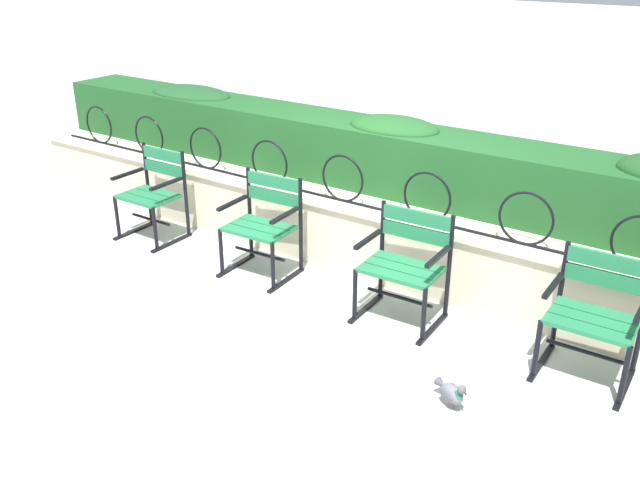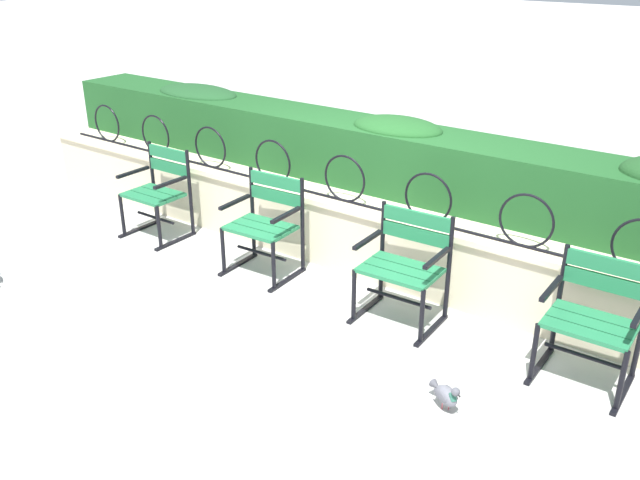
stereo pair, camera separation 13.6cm
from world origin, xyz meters
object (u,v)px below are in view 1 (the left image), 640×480
object	(u,v)px
park_chair_centre_left	(264,223)
pigeon_near_chairs	(452,392)
park_chair_centre_right	(406,263)
park_chair_leftmost	(154,192)
park_chair_rightmost	(595,313)

from	to	relation	value
park_chair_centre_left	pigeon_near_chairs	distance (m)	2.37
park_chair_centre_left	pigeon_near_chairs	xyz separation A→B (m)	(2.19, -0.84, -0.35)
park_chair_centre_right	pigeon_near_chairs	size ratio (longest dim) A/B	3.19
park_chair_centre_left	park_chair_centre_right	bearing A→B (deg)	0.03
park_chair_centre_right	pigeon_near_chairs	world-z (taller)	park_chair_centre_right
park_chair_leftmost	park_chair_centre_right	world-z (taller)	park_chair_leftmost
park_chair_leftmost	park_chair_centre_left	size ratio (longest dim) A/B	1.00
park_chair_centre_left	park_chair_rightmost	distance (m)	2.78
park_chair_centre_left	pigeon_near_chairs	bearing A→B (deg)	-20.97
park_chair_centre_right	park_chair_rightmost	distance (m)	1.39
park_chair_centre_left	park_chair_leftmost	bearing A→B (deg)	179.80
park_chair_rightmost	park_chair_centre_left	bearing A→B (deg)	-179.06
park_chair_centre_left	park_chair_centre_right	xyz separation A→B (m)	(1.39, 0.00, -0.00)
park_chair_leftmost	park_chair_centre_left	xyz separation A→B (m)	(1.39, -0.00, 0.00)
park_chair_leftmost	park_chair_centre_left	world-z (taller)	park_chair_leftmost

